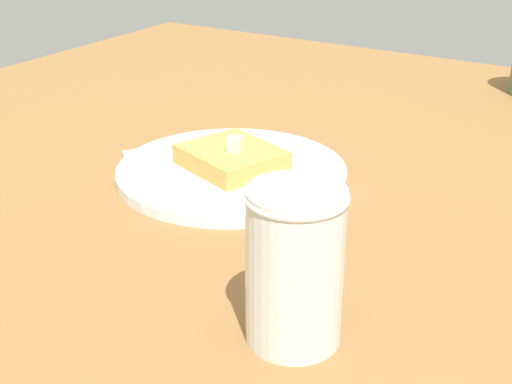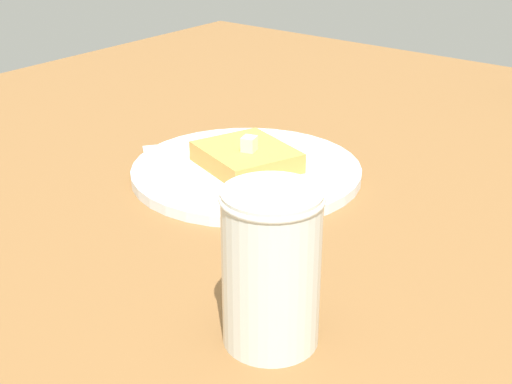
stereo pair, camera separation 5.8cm
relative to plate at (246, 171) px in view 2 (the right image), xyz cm
name	(u,v)px [view 2 (the right image)]	position (x,y,z in cm)	size (l,w,h in cm)	color
table_surface	(277,173)	(4.26, -0.74, -1.54)	(110.28, 110.28, 1.90)	brown
plate	(246,171)	(0.00, 0.00, 0.00)	(23.35, 23.35, 1.07)	white
toast_slice_center	(246,157)	(0.00, 0.00, 1.49)	(8.10, 9.37, 2.02)	gold
butter_pat_primary	(251,144)	(-0.45, -0.95, 3.22)	(1.45, 1.31, 1.45)	#F2F1C3
fork	(225,142)	(3.77, 5.97, 0.66)	(13.55, 10.90, 0.36)	silver
syrup_jar	(271,274)	(-20.52, -18.50, 4.44)	(6.62, 6.62, 10.87)	#421D05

